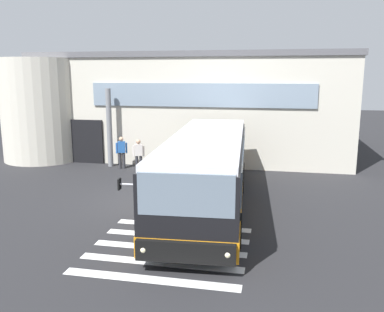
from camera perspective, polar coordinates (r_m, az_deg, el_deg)
ground_plane at (r=16.12m, az=-6.35°, el=-6.21°), size 80.00×90.00×0.02m
bay_paint_stripes at (r=11.81m, az=-3.24°, el=-12.82°), size 4.40×3.96×0.01m
terminal_building at (r=26.78m, az=-0.25°, el=7.44°), size 19.39×13.80×6.02m
entry_support_column at (r=21.92m, az=-11.50°, el=3.87°), size 0.28×0.28×4.13m
bus_main_foreground at (r=14.85m, az=2.15°, el=-2.29°), size 3.27×10.85×2.70m
passenger_near_column at (r=21.45m, az=-9.83°, el=0.80°), size 0.56×0.46×1.68m
passenger_by_doorway at (r=20.47m, az=-7.49°, el=0.27°), size 0.57×0.32×1.68m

